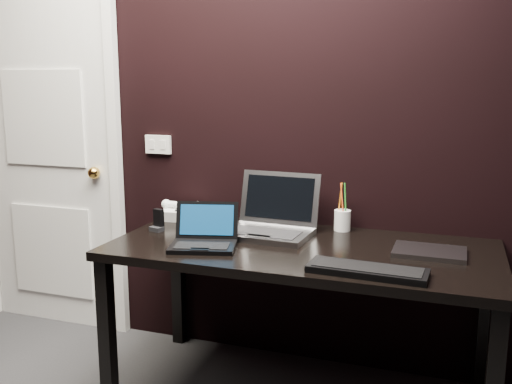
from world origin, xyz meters
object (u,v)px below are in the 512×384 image
(desk, at_px, (302,262))
(closed_laptop, at_px, (429,252))
(pen_cup, at_px, (342,219))
(door, at_px, (48,153))
(ext_keyboard, at_px, (367,270))
(netbook, at_px, (204,239))
(desk_phone, at_px, (183,212))
(silver_laptop, at_px, (270,223))
(mobile_phone, at_px, (158,223))

(desk, relative_size, closed_laptop, 5.66)
(pen_cup, bearing_deg, door, 178.36)
(ext_keyboard, bearing_deg, desk, 139.51)
(desk, xyz_separation_m, netbook, (-0.41, -0.16, 0.11))
(closed_laptop, bearing_deg, door, 171.69)
(closed_laptop, bearing_deg, desk, -174.19)
(desk, bearing_deg, netbook, -158.94)
(ext_keyboard, bearing_deg, pen_cup, 109.28)
(door, xyz_separation_m, desk_phone, (0.92, -0.10, -0.26))
(closed_laptop, bearing_deg, netbook, -167.44)
(desk, xyz_separation_m, pen_cup, (0.12, 0.32, 0.13))
(pen_cup, bearing_deg, closed_laptop, -32.44)
(silver_laptop, bearing_deg, ext_keyboard, -38.95)
(desk_phone, xyz_separation_m, mobile_phone, (-0.01, -0.25, -0.00))
(ext_keyboard, relative_size, closed_laptop, 1.52)
(ext_keyboard, distance_m, desk_phone, 1.19)
(desk_phone, bearing_deg, door, 173.79)
(netbook, bearing_deg, mobile_phone, 151.49)
(ext_keyboard, relative_size, pen_cup, 1.93)
(desk, relative_size, pen_cup, 7.15)
(desk, distance_m, desk_phone, 0.78)
(door, relative_size, ext_keyboard, 4.67)
(mobile_phone, bearing_deg, silver_laptop, 12.65)
(ext_keyboard, distance_m, closed_laptop, 0.40)
(ext_keyboard, height_order, pen_cup, pen_cup)
(silver_laptop, height_order, closed_laptop, silver_laptop)
(netbook, height_order, closed_laptop, netbook)
(mobile_phone, relative_size, pen_cup, 0.45)
(silver_laptop, height_order, mobile_phone, silver_laptop)
(netbook, relative_size, silver_laptop, 0.80)
(desk_phone, bearing_deg, desk, -20.76)
(door, xyz_separation_m, mobile_phone, (0.92, -0.35, -0.26))
(door, bearing_deg, desk, -12.82)
(silver_laptop, height_order, ext_keyboard, silver_laptop)
(door, distance_m, mobile_phone, 1.02)
(closed_laptop, xyz_separation_m, desk_phone, (-1.27, 0.22, 0.03))
(desk, height_order, silver_laptop, silver_laptop)
(door, bearing_deg, desk_phone, -6.21)
(ext_keyboard, bearing_deg, door, 161.62)
(mobile_phone, bearing_deg, pen_cup, 19.64)
(silver_laptop, relative_size, mobile_phone, 3.93)
(door, height_order, mobile_phone, door)
(netbook, bearing_deg, closed_laptop, 12.56)
(silver_laptop, distance_m, pen_cup, 0.36)
(desk, relative_size, desk_phone, 7.29)
(netbook, xyz_separation_m, ext_keyboard, (0.74, -0.13, -0.02))
(netbook, distance_m, silver_laptop, 0.37)
(closed_laptop, xyz_separation_m, mobile_phone, (-1.27, -0.03, 0.03))
(closed_laptop, relative_size, mobile_phone, 2.80)
(closed_laptop, bearing_deg, silver_laptop, 173.29)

